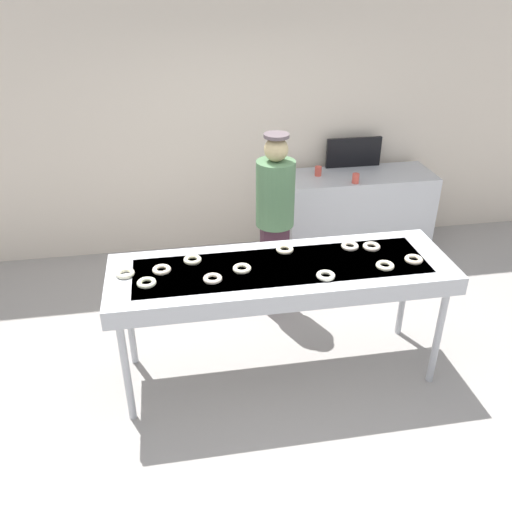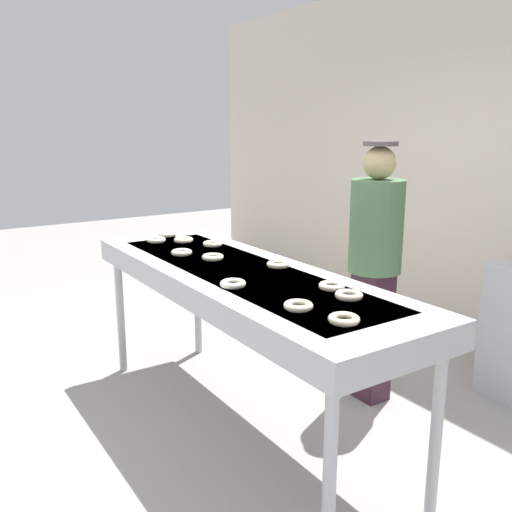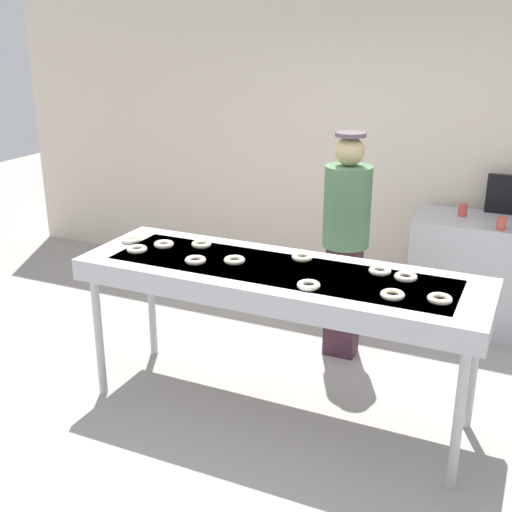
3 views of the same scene
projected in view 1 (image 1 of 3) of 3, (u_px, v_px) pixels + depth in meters
ground_plane at (279, 370)px, 4.45m from camera, size 16.00×16.00×0.00m
back_wall at (236, 114)px, 5.75m from camera, size 8.00×0.12×3.08m
fryer_conveyor at (281, 275)px, 4.00m from camera, size 2.57×0.80×1.01m
sugar_donut_0 at (213, 279)px, 3.77m from camera, size 0.16×0.16×0.03m
sugar_donut_1 at (147, 283)px, 3.72m from camera, size 0.19×0.19×0.03m
sugar_donut_2 at (326, 276)px, 3.81m from camera, size 0.18×0.18×0.03m
sugar_donut_3 at (193, 260)px, 4.01m from camera, size 0.17×0.17×0.03m
sugar_donut_4 at (285, 249)px, 4.15m from camera, size 0.19×0.19×0.03m
sugar_donut_5 at (242, 269)px, 3.90m from camera, size 0.19×0.19×0.03m
sugar_donut_6 at (350, 246)px, 4.20m from camera, size 0.15×0.15×0.03m
sugar_donut_7 at (162, 270)px, 3.88m from camera, size 0.19×0.19×0.03m
sugar_donut_8 at (385, 266)px, 3.93m from camera, size 0.16×0.16×0.03m
sugar_donut_9 at (414, 259)px, 4.01m from camera, size 0.15×0.15×0.03m
sugar_donut_10 at (372, 247)px, 4.19m from camera, size 0.18×0.18×0.03m
sugar_donut_11 at (125, 273)px, 3.84m from camera, size 0.18×0.18×0.03m
worker_baker at (275, 215)px, 4.80m from camera, size 0.34×0.34×1.73m
prep_counter at (356, 213)px, 6.08m from camera, size 1.64×0.62×0.93m
paper_cup_0 at (356, 178)px, 5.60m from camera, size 0.07×0.07×0.10m
paper_cup_1 at (318, 171)px, 5.80m from camera, size 0.07×0.07×0.10m
menu_display at (354, 152)px, 6.00m from camera, size 0.63×0.04×0.33m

